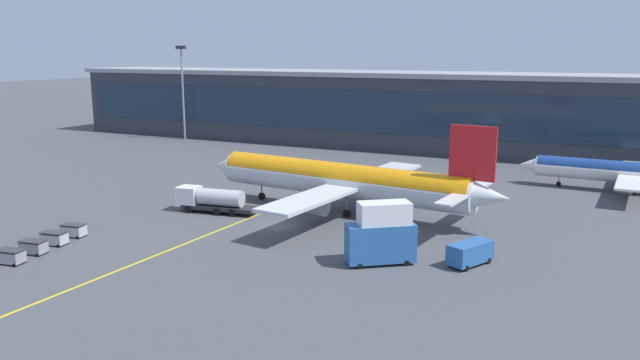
{
  "coord_description": "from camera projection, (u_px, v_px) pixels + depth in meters",
  "views": [
    {
      "loc": [
        36.43,
        -62.73,
        20.82
      ],
      "look_at": [
        1.94,
        7.45,
        4.5
      ],
      "focal_mm": 34.8,
      "sensor_mm": 36.0,
      "label": 1
    }
  ],
  "objects": [
    {
      "name": "ground_plane",
      "position": [
        279.0,
        226.0,
        75.1
      ],
      "size": [
        700.0,
        700.0,
        0.0
      ],
      "primitive_type": "plane",
      "color": "#47494F"
    },
    {
      "name": "apron_lead_in_line",
      "position": [
        252.0,
        217.0,
        79.07
      ],
      "size": [
        4.15,
        79.92,
        0.01
      ],
      "primitive_type": "cube",
      "rotation": [
        0.0,
        0.0,
        -0.05
      ],
      "color": "yellow",
      "rests_on": "ground_plane"
    },
    {
      "name": "terminal_building",
      "position": [
        404.0,
        110.0,
        135.43
      ],
      "size": [
        167.83,
        19.94,
        16.36
      ],
      "color": "#2D333D",
      "rests_on": "ground_plane"
    },
    {
      "name": "main_airliner",
      "position": [
        342.0,
        180.0,
        80.7
      ],
      "size": [
        43.96,
        34.8,
        12.56
      ],
      "color": "silver",
      "rests_on": "ground_plane"
    },
    {
      "name": "fuel_tanker",
      "position": [
        211.0,
        199.0,
        81.16
      ],
      "size": [
        11.05,
        4.1,
        3.25
      ],
      "color": "#232326",
      "rests_on": "ground_plane"
    },
    {
      "name": "crew_van",
      "position": [
        471.0,
        252.0,
        61.31
      ],
      "size": [
        4.02,
        5.42,
        2.3
      ],
      "color": "#285B9E",
      "rests_on": "ground_plane"
    },
    {
      "name": "catering_lift",
      "position": [
        381.0,
        234.0,
        61.24
      ],
      "size": [
        6.94,
        6.09,
        6.3
      ],
      "color": "#285B9E",
      "rests_on": "ground_plane"
    },
    {
      "name": "baggage_cart_0",
      "position": [
        10.0,
        256.0,
        61.66
      ],
      "size": [
        2.88,
        2.02,
        1.48
      ],
      "color": "gray",
      "rests_on": "ground_plane"
    },
    {
      "name": "baggage_cart_1",
      "position": [
        33.0,
        247.0,
        64.67
      ],
      "size": [
        2.88,
        2.02,
        1.48
      ],
      "color": "gray",
      "rests_on": "ground_plane"
    },
    {
      "name": "baggage_cart_2",
      "position": [
        54.0,
        238.0,
        67.67
      ],
      "size": [
        2.88,
        2.02,
        1.48
      ],
      "color": "#B2B7BC",
      "rests_on": "ground_plane"
    },
    {
      "name": "baggage_cart_3",
      "position": [
        73.0,
        230.0,
        70.68
      ],
      "size": [
        2.88,
        2.02,
        1.48
      ],
      "color": "#B2B7BC",
      "rests_on": "ground_plane"
    },
    {
      "name": "commuter_jet_near",
      "position": [
        626.0,
        172.0,
        92.32
      ],
      "size": [
        30.86,
        24.28,
        9.1
      ],
      "color": "white",
      "rests_on": "ground_plane"
    },
    {
      "name": "apron_light_mast_0",
      "position": [
        183.0,
        85.0,
        145.78
      ],
      "size": [
        2.8,
        0.5,
        22.02
      ],
      "color": "gray",
      "rests_on": "ground_plane"
    }
  ]
}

